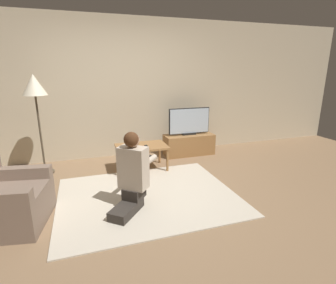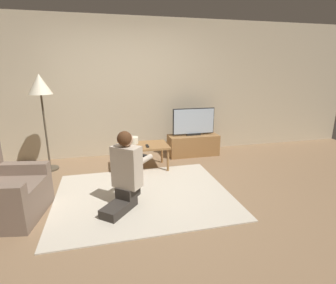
% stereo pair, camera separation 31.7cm
% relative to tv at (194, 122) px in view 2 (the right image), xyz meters
% --- Properties ---
extents(ground_plane, '(10.00, 10.00, 0.00)m').
position_rel_tv_xyz_m(ground_plane, '(-1.23, -1.52, -0.68)').
color(ground_plane, '#896B4C').
extents(wall_back, '(10.00, 0.06, 2.60)m').
position_rel_tv_xyz_m(wall_back, '(-1.23, 0.41, 0.62)').
color(wall_back, beige).
rests_on(wall_back, ground_plane).
extents(rug, '(2.33, 1.89, 0.02)m').
position_rel_tv_xyz_m(rug, '(-1.23, -1.52, -0.67)').
color(rug, beige).
rests_on(rug, ground_plane).
extents(tv_stand, '(0.99, 0.39, 0.41)m').
position_rel_tv_xyz_m(tv_stand, '(0.00, -0.00, -0.47)').
color(tv_stand, olive).
rests_on(tv_stand, ground_plane).
extents(tv, '(0.84, 0.08, 0.53)m').
position_rel_tv_xyz_m(tv, '(0.00, 0.00, 0.00)').
color(tv, black).
rests_on(tv, tv_stand).
extents(coffee_table, '(0.84, 0.54, 0.43)m').
position_rel_tv_xyz_m(coffee_table, '(-1.08, -0.53, -0.30)').
color(coffee_table, olive).
rests_on(coffee_table, ground_plane).
extents(floor_lamp, '(0.36, 0.36, 1.60)m').
position_rel_tv_xyz_m(floor_lamp, '(-2.65, -0.18, 0.67)').
color(floor_lamp, '#4C4233').
rests_on(floor_lamp, ground_plane).
extents(armchair, '(0.86, 0.92, 0.91)m').
position_rel_tv_xyz_m(armchair, '(-2.87, -1.67, -0.39)').
color(armchair, '#7A6656').
rests_on(armchair, ground_plane).
extents(person_kneeling, '(0.73, 0.80, 0.96)m').
position_rel_tv_xyz_m(person_kneeling, '(-1.47, -1.76, -0.21)').
color(person_kneeling, '#332D28').
rests_on(person_kneeling, rug).
extents(table_lamp, '(0.18, 0.18, 0.17)m').
position_rel_tv_xyz_m(table_lamp, '(-1.26, -0.61, -0.15)').
color(table_lamp, '#4C3823').
rests_on(table_lamp, coffee_table).
extents(remote, '(0.04, 0.15, 0.02)m').
position_rel_tv_xyz_m(remote, '(-1.02, -0.63, -0.24)').
color(remote, black).
rests_on(remote, coffee_table).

